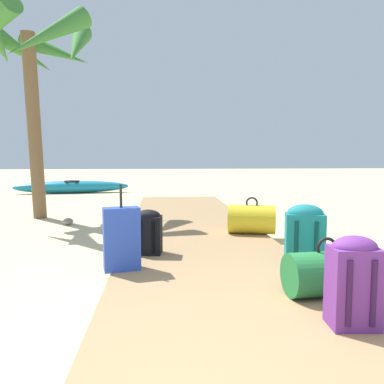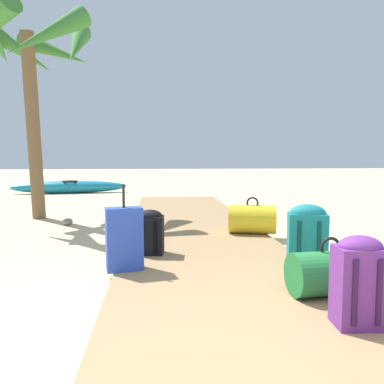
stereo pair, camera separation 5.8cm
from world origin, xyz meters
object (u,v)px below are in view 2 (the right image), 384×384
palm_tree_far_left (34,54)px  backpack_teal (307,236)px  duffel_bag_green (330,273)px  kayak (70,187)px  duffel_bag_yellow (252,219)px  backpack_purple (359,279)px  suitcase_blue (124,239)px  backpack_black (150,231)px

palm_tree_far_left → backpack_teal: bearing=-46.5°
duffel_bag_green → kayak: bearing=113.2°
duffel_bag_yellow → palm_tree_far_left: palm_tree_far_left is taller
backpack_purple → suitcase_blue: (-1.52, 1.30, -0.01)m
duffel_bag_green → palm_tree_far_left: bearing=128.5°
duffel_bag_yellow → kayak: size_ratio=0.20×
backpack_purple → suitcase_blue: bearing=139.4°
palm_tree_far_left → kayak: size_ratio=1.04×
backpack_teal → kayak: (-4.00, 8.57, -0.21)m
duffel_bag_green → palm_tree_far_left: palm_tree_far_left is taller
backpack_teal → kayak: size_ratio=0.18×
suitcase_blue → palm_tree_far_left: size_ratio=0.22×
suitcase_blue → backpack_teal: bearing=-6.0°
backpack_teal → backpack_purple: bearing=-96.8°
duffel_bag_yellow → backpack_teal: backpack_teal is taller
suitcase_blue → backpack_teal: (1.65, -0.17, 0.03)m
duffel_bag_green → palm_tree_far_left: size_ratio=0.17×
backpack_teal → duffel_bag_green: bearing=-96.6°
backpack_purple → backpack_teal: bearing=83.2°
suitcase_blue → backpack_black: suitcase_blue is taller
duffel_bag_yellow → kayak: duffel_bag_yellow is taller
backpack_purple → backpack_teal: backpack_teal is taller
backpack_black → backpack_teal: bearing=-27.1°
duffel_bag_green → backpack_teal: (0.07, 0.61, 0.15)m
duffel_bag_yellow → duffel_bag_green: 2.31m
duffel_bag_yellow → kayak: (-3.93, 6.87, -0.08)m
backpack_purple → duffel_bag_green: bearing=83.0°
suitcase_blue → kayak: 8.72m
backpack_teal → duffel_bag_yellow: bearing=92.4°
duffel_bag_green → backpack_purple: bearing=-97.0°
suitcase_blue → palm_tree_far_left: bearing=117.3°
palm_tree_far_left → kayak: palm_tree_far_left is taller
backpack_purple → backpack_teal: size_ratio=0.92×
backpack_purple → backpack_teal: (0.13, 1.13, 0.02)m
duffel_bag_yellow → kayak: 7.92m
kayak → duffel_bag_yellow: bearing=-60.2°
backpack_purple → palm_tree_far_left: size_ratio=0.16×
kayak → palm_tree_far_left: bearing=-83.5°
duffel_bag_yellow → palm_tree_far_left: (-3.37, 1.93, 2.59)m
duffel_bag_yellow → backpack_teal: size_ratio=1.15×
duffel_bag_yellow → suitcase_blue: bearing=-136.0°
backpack_black → palm_tree_far_left: size_ratio=0.13×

